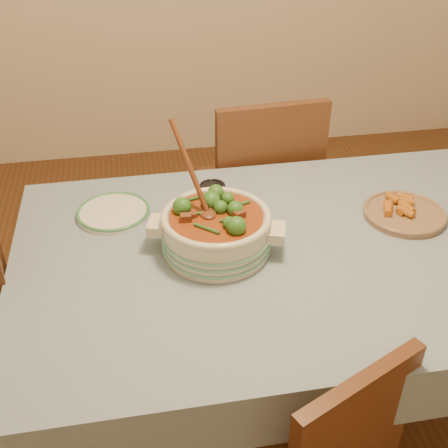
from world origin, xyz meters
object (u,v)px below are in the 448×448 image
(stew_casserole, at_px, (216,228))
(condiment_bowl, at_px, (212,190))
(white_plate, at_px, (113,212))
(chair_far, at_px, (261,186))
(dining_table, at_px, (285,271))
(fried_plate, at_px, (405,212))

(stew_casserole, distance_m, condiment_bowl, 0.32)
(white_plate, height_order, chair_far, chair_far)
(dining_table, xyz_separation_m, stew_casserole, (-0.22, 0.02, 0.17))
(stew_casserole, height_order, fried_plate, stew_casserole)
(condiment_bowl, bearing_deg, fried_plate, -21.68)
(stew_casserole, xyz_separation_m, fried_plate, (0.65, 0.07, -0.06))
(fried_plate, height_order, chair_far, chair_far)
(fried_plate, distance_m, chair_far, 0.74)
(stew_casserole, xyz_separation_m, chair_far, (0.31, 0.70, -0.29))
(fried_plate, relative_size, chair_far, 0.35)
(white_plate, height_order, condiment_bowl, condiment_bowl)
(stew_casserole, height_order, chair_far, stew_casserole)
(fried_plate, bearing_deg, white_plate, 169.14)
(stew_casserole, distance_m, white_plate, 0.41)
(chair_far, bearing_deg, white_plate, 31.15)
(white_plate, xyz_separation_m, chair_far, (0.62, 0.44, -0.22))
(dining_table, bearing_deg, fried_plate, 12.72)
(condiment_bowl, bearing_deg, white_plate, -170.36)
(chair_far, bearing_deg, stew_casserole, 61.66)
(dining_table, distance_m, chair_far, 0.74)
(dining_table, relative_size, stew_casserole, 4.02)
(dining_table, bearing_deg, chair_far, 82.33)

